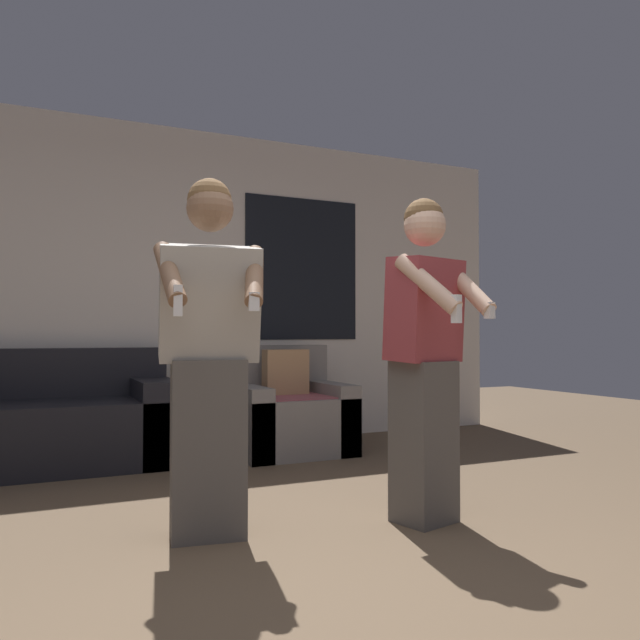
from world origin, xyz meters
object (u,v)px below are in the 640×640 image
(couch, at_px, (45,425))
(person_left, at_px, (209,356))
(armchair, at_px, (287,414))
(person_right, at_px, (425,354))

(couch, relative_size, person_left, 1.06)
(armchair, bearing_deg, couch, 175.45)
(armchair, distance_m, person_left, 2.21)
(person_right, bearing_deg, person_left, 168.30)
(person_left, bearing_deg, couch, 108.53)
(person_right, bearing_deg, armchair, 88.19)
(couch, height_order, person_right, person_right)
(armchair, bearing_deg, person_right, -91.81)
(couch, xyz_separation_m, armchair, (1.78, -0.14, 0.00))
(armchair, distance_m, person_right, 2.12)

